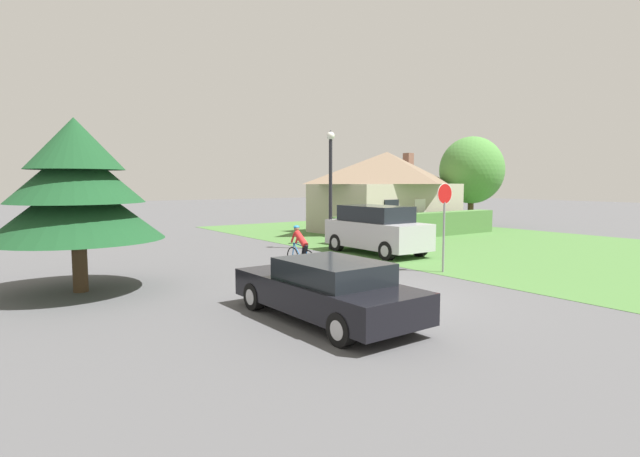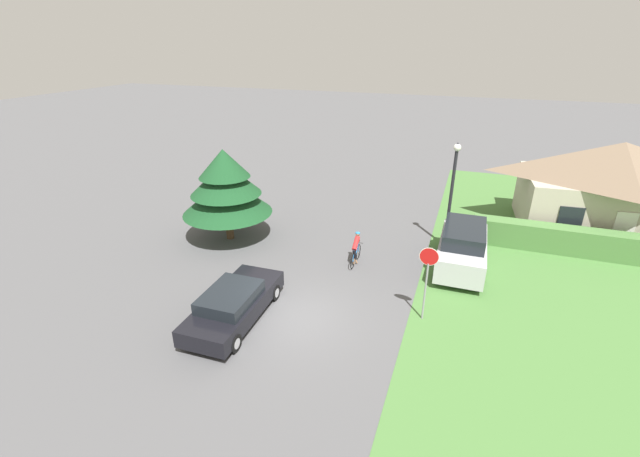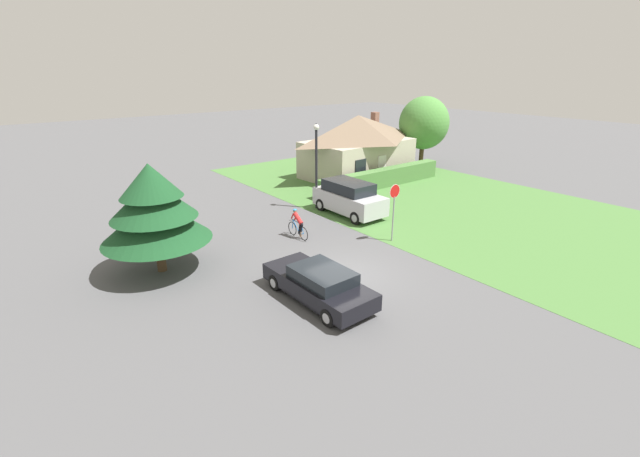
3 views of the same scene
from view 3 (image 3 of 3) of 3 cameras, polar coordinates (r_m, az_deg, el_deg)
ground_plane at (r=17.98m, az=3.37°, el=-6.34°), size 140.00×140.00×0.00m
grass_verge_right at (r=28.85m, az=16.16°, el=3.40°), size 16.00×36.00×0.01m
cottage_house at (r=34.40m, az=5.04°, el=11.03°), size 9.41×6.08×4.79m
hedge_row at (r=31.56m, az=8.20°, el=6.66°), size 11.26×0.90×1.30m
sedan_left_lane at (r=15.93m, az=-0.14°, el=-7.37°), size 1.99×4.76×1.32m
cyclist at (r=21.72m, az=-2.97°, el=0.58°), size 0.44×1.70×1.49m
parked_suv_right at (r=25.21m, az=3.89°, el=4.08°), size 2.03×4.61×1.98m
stop_sign at (r=21.13m, az=9.85°, el=3.51°), size 0.68×0.07×2.92m
street_lamp at (r=25.71m, az=-0.49°, el=9.45°), size 0.34×0.34×5.18m
conifer_tall_near at (r=18.65m, az=-21.30°, el=2.53°), size 4.45×4.45×4.65m
deciduous_tree_right at (r=38.66m, az=13.69°, el=13.49°), size 4.22×4.22×5.96m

